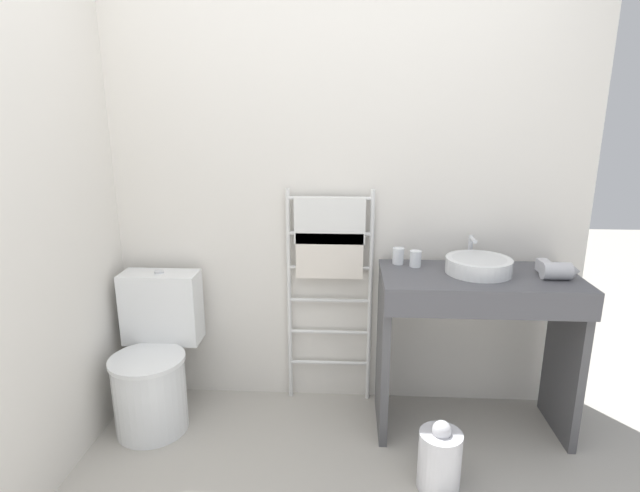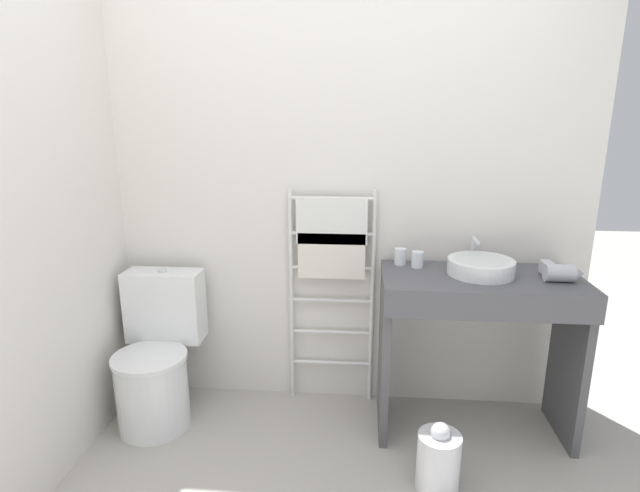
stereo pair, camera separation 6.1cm
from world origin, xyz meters
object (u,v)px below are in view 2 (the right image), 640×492
object	(u,v)px
cup_near_wall	(400,256)
trash_bin	(438,461)
toilet	(157,360)
towel_radiator	(332,253)
hair_dryer	(561,272)
cup_near_edge	(417,259)
sink_basin	(481,266)

from	to	relation	value
cup_near_wall	trash_bin	world-z (taller)	cup_near_wall
toilet	towel_radiator	xyz separation A→B (m)	(0.92, 0.25, 0.55)
cup_near_wall	hair_dryer	xyz separation A→B (m)	(0.74, -0.21, -0.00)
toilet	trash_bin	bearing A→B (deg)	-16.84
toilet	hair_dryer	xyz separation A→B (m)	(2.03, -0.01, 0.56)
toilet	cup_near_wall	size ratio (longest dim) A/B	9.33
towel_radiator	cup_near_edge	world-z (taller)	towel_radiator
toilet	cup_near_wall	world-z (taller)	cup_near_wall
sink_basin	hair_dryer	distance (m)	0.36
cup_near_edge	trash_bin	xyz separation A→B (m)	(0.07, -0.59, -0.75)
hair_dryer	cup_near_wall	bearing A→B (deg)	164.46
toilet	sink_basin	size ratio (longest dim) A/B	2.47
hair_dryer	trash_bin	distance (m)	1.04
toilet	hair_dryer	size ratio (longest dim) A/B	4.44
cup_near_edge	trash_bin	bearing A→B (deg)	-83.45
hair_dryer	towel_radiator	bearing A→B (deg)	166.75
sink_basin	cup_near_edge	world-z (taller)	cup_near_edge
cup_near_wall	hair_dryer	bearing A→B (deg)	-15.54
cup_near_wall	toilet	bearing A→B (deg)	-171.32
towel_radiator	trash_bin	xyz separation A→B (m)	(0.52, -0.69, -0.75)
cup_near_wall	trash_bin	xyz separation A→B (m)	(0.15, -0.63, -0.75)
cup_near_wall	cup_near_edge	xyz separation A→B (m)	(0.08, -0.05, -0.00)
cup_near_wall	hair_dryer	size ratio (longest dim) A/B	0.48
toilet	trash_bin	world-z (taller)	toilet
toilet	trash_bin	size ratio (longest dim) A/B	2.40
cup_near_edge	sink_basin	bearing A→B (deg)	-17.52
sink_basin	trash_bin	size ratio (longest dim) A/B	0.97
cup_near_wall	sink_basin	bearing A→B (deg)	-20.07
toilet	towel_radiator	bearing A→B (deg)	15.23
cup_near_edge	hair_dryer	world-z (taller)	same
sink_basin	cup_near_wall	distance (m)	0.41
cup_near_edge	trash_bin	distance (m)	0.96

